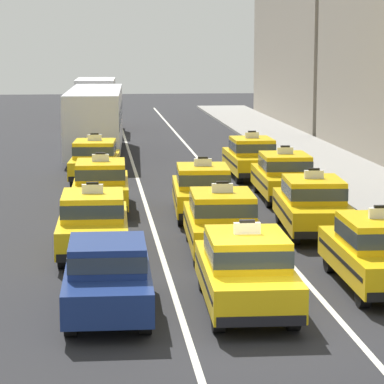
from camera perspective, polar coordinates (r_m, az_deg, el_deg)
The scene contains 16 objects.
ground_plane at distance 18.65m, azimuth 4.59°, elevation -8.39°, with size 160.00×160.00×0.00m, color #232326.
lane_stripe_left_center at distance 37.92m, azimuth -3.32°, elevation 0.74°, with size 0.14×80.00×0.01m, color silver.
lane_stripe_center_right at distance 38.20m, azimuth 1.48°, elevation 0.81°, with size 0.14×80.00×0.01m, color silver.
sedan_left_nearest at distance 19.45m, azimuth -5.18°, elevation -5.06°, with size 1.84×4.33×1.58m.
taxi_left_second at distance 24.87m, azimuth -6.06°, elevation -1.82°, with size 1.91×4.60×1.96m.
taxi_left_third at distance 31.24m, azimuth -5.59°, elevation 0.48°, with size 1.92×4.60×1.96m.
taxi_left_fourth at distance 37.62m, azimuth -5.94°, elevation 1.98°, with size 2.13×4.68×1.96m.
bus_left_fifth at distance 46.36m, azimuth -5.92°, elevation 4.53°, with size 2.98×11.30×3.22m.
box_truck_left_sixth at distance 57.91m, azimuth -5.87°, elevation 5.45°, with size 2.51×7.04×3.27m.
taxi_center_nearest at distance 19.73m, azimuth 3.32°, elevation -4.73°, with size 1.94×4.61×1.96m.
taxi_center_second at distance 24.88m, azimuth 1.83°, elevation -1.77°, with size 1.98×4.62×1.96m.
taxi_center_third at distance 29.97m, azimuth 0.65°, elevation 0.14°, with size 2.03×4.64×1.96m.
taxi_right_nearest at distance 21.78m, azimuth 11.33°, elevation -3.55°, with size 1.91×4.60×1.96m.
taxi_right_second at distance 27.56m, azimuth 7.39°, elevation -0.75°, with size 2.11×4.67×1.96m.
taxi_right_third at distance 33.26m, azimuth 5.66°, elevation 1.02°, with size 1.97×4.62×1.96m.
taxi_right_fourth at distance 38.45m, azimuth 3.65°, elevation 2.17°, with size 1.84×4.57×1.96m.
Camera 1 is at (-3.31, -17.46, 5.68)m, focal length 87.25 mm.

